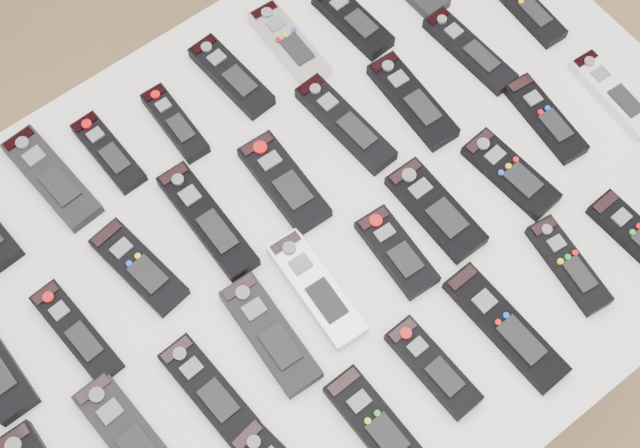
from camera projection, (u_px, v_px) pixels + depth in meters
ground at (330, 387)px, 2.03m from camera, size 4.00×4.00×0.00m
table at (320, 244)px, 1.39m from camera, size 1.25×0.88×0.78m
remote_2 at (52, 178)px, 1.36m from camera, size 0.07×0.19×0.02m
remote_3 at (109, 152)px, 1.38m from camera, size 0.05×0.15×0.02m
remote_4 at (175, 123)px, 1.40m from camera, size 0.04×0.14×0.02m
remote_5 at (231, 76)px, 1.43m from camera, size 0.06×0.17×0.02m
remote_6 at (289, 44)px, 1.46m from camera, size 0.06×0.17×0.02m
remote_7 at (352, 20)px, 1.48m from camera, size 0.06×0.16×0.02m
remote_11 at (77, 332)px, 1.26m from camera, size 0.06×0.17×0.02m
remote_12 at (139, 267)px, 1.30m from camera, size 0.08×0.17×0.02m
remote_13 at (208, 221)px, 1.33m from camera, size 0.05×0.20×0.02m
remote_14 at (284, 182)px, 1.36m from camera, size 0.07×0.17×0.02m
remote_15 at (345, 124)px, 1.40m from camera, size 0.06×0.19×0.02m
remote_16 at (412, 101)px, 1.41m from camera, size 0.06×0.18×0.02m
remote_17 at (470, 51)px, 1.45m from camera, size 0.05×0.18×0.02m
remote_18 at (526, 8)px, 1.49m from camera, size 0.05×0.16×0.02m
remote_20 at (130, 436)px, 1.20m from camera, size 0.07×0.19×0.02m
remote_21 at (209, 390)px, 1.23m from camera, size 0.06×0.17×0.02m
remote_22 at (270, 334)px, 1.26m from camera, size 0.07×0.19×0.02m
remote_23 at (316, 289)px, 1.29m from camera, size 0.06×0.19×0.02m
remote_24 at (397, 252)px, 1.31m from camera, size 0.06×0.15×0.02m
remote_25 at (436, 210)px, 1.34m from camera, size 0.06×0.17×0.02m
remote_26 at (511, 174)px, 1.36m from camera, size 0.07×0.16×0.02m
remote_27 at (545, 118)px, 1.40m from camera, size 0.06×0.16×0.02m
remote_28 at (614, 94)px, 1.42m from camera, size 0.06×0.17×0.02m
remote_32 at (376, 424)px, 1.21m from camera, size 0.06×0.17×0.02m
remote_33 at (433, 367)px, 1.24m from camera, size 0.05×0.16×0.02m
remote_34 at (505, 327)px, 1.26m from camera, size 0.06×0.21×0.02m
remote_35 at (568, 265)px, 1.30m from camera, size 0.06×0.16×0.02m
remote_36 at (637, 237)px, 1.32m from camera, size 0.06×0.16×0.02m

